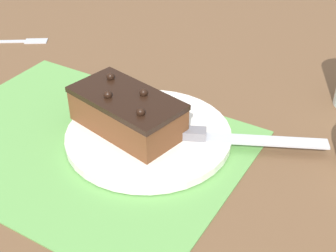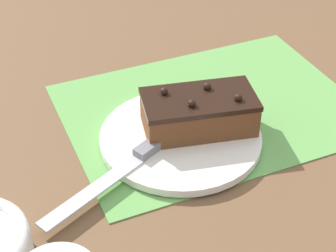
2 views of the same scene
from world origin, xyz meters
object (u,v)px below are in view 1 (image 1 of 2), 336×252
serving_knife (208,135)px  dessert_fork (17,41)px  cake_plate (149,135)px  chocolate_cake (127,112)px

serving_knife → dessert_fork: bearing=-128.9°
cake_plate → dessert_fork: bearing=160.3°
serving_knife → chocolate_cake: bearing=-97.9°
cake_plate → serving_knife: bearing=20.0°
dessert_fork → cake_plate: bearing=37.5°
chocolate_cake → serving_knife: size_ratio=0.76×
chocolate_cake → dessert_fork: (-0.39, 0.16, -0.04)m
serving_knife → dessert_fork: 0.51m
chocolate_cake → dessert_fork: chocolate_cake is taller
chocolate_cake → serving_knife: (0.11, 0.04, -0.02)m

